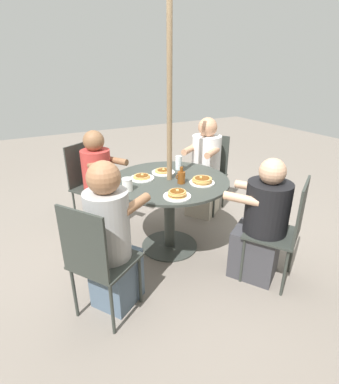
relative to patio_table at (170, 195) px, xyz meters
The scene contains 18 objects.
ground_plane 0.57m from the patio_table, ahead, with size 12.00×12.00×0.00m, color gray.
patio_table is the anchor object (origin of this frame).
umbrella_pole 0.57m from the patio_table, ahead, with size 0.05×0.05×2.28m, color #846B4C.
patio_chair_north 1.06m from the patio_table, 147.33° to the right, with size 0.55×0.55×0.93m.
diner_north 0.89m from the patio_table, 147.33° to the right, with size 0.56×0.53×1.18m.
patio_chair_east 1.06m from the patio_table, 58.50° to the right, with size 0.55×0.55×0.93m.
diner_east 0.89m from the patio_table, 58.50° to the right, with size 0.49×0.53×1.10m.
patio_chair_south 1.06m from the patio_table, 33.24° to the left, with size 0.55×0.55×0.93m.
diner_south 0.89m from the patio_table, 33.24° to the left, with size 0.53×0.49×1.17m.
patio_chair_west 1.06m from the patio_table, 121.55° to the left, with size 0.55×0.55×0.93m.
diner_west 0.89m from the patio_table, 121.55° to the left, with size 0.53×0.57×1.08m.
pancake_plate_a 0.26m from the patio_table, 99.29° to the right, with size 0.23×0.23×0.04m.
pancake_plate_b 0.36m from the patio_table, 132.47° to the left, with size 0.23×0.23×0.06m.
pancake_plate_c 0.45m from the patio_table, 70.11° to the left, with size 0.23×0.23×0.06m.
pancake_plate_d 0.32m from the patio_table, 32.09° to the right, with size 0.23×0.23×0.04m.
syrup_bottle 0.27m from the patio_table, 108.59° to the left, with size 0.09×0.07×0.15m.
coffee_cup 0.50m from the patio_table, ahead, with size 0.09×0.09×0.11m.
drinking_glass_a 0.38m from the patio_table, 136.44° to the right, with size 0.06×0.06×0.14m, color silver.
Camera 1 is at (1.26, 2.30, 1.74)m, focal length 28.00 mm.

